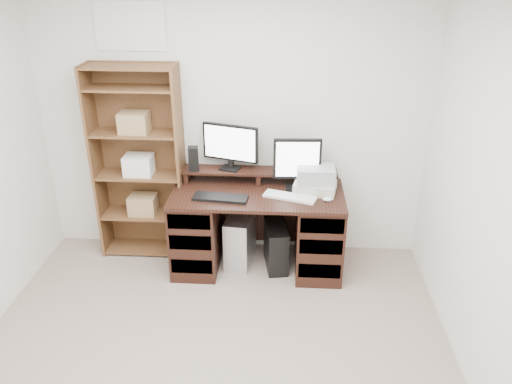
# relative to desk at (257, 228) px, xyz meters

# --- Properties ---
(room) EXTENTS (3.54, 4.04, 2.54)m
(room) POSITION_rel_desk_xyz_m (-0.26, -1.64, 0.86)
(room) COLOR gray
(room) RESTS_ON ground
(desk) EXTENTS (1.50, 0.70, 0.75)m
(desk) POSITION_rel_desk_xyz_m (0.00, 0.00, 0.00)
(desk) COLOR black
(desk) RESTS_ON ground
(riser_shelf) EXTENTS (1.40, 0.22, 0.12)m
(riser_shelf) POSITION_rel_desk_xyz_m (0.00, 0.21, 0.45)
(riser_shelf) COLOR black
(riser_shelf) RESTS_ON desk
(monitor_wide) EXTENTS (0.50, 0.20, 0.41)m
(monitor_wide) POSITION_rel_desk_xyz_m (-0.26, 0.23, 0.71)
(monitor_wide) COLOR black
(monitor_wide) RESTS_ON riser_shelf
(monitor_small) EXTENTS (0.41, 0.16, 0.45)m
(monitor_small) POSITION_rel_desk_xyz_m (0.34, 0.11, 0.61)
(monitor_small) COLOR black
(monitor_small) RESTS_ON desk
(speaker) EXTENTS (0.10, 0.10, 0.22)m
(speaker) POSITION_rel_desk_xyz_m (-0.58, 0.17, 0.59)
(speaker) COLOR black
(speaker) RESTS_ON riser_shelf
(keyboard_black) EXTENTS (0.48, 0.20, 0.03)m
(keyboard_black) POSITION_rel_desk_xyz_m (-0.31, -0.16, 0.37)
(keyboard_black) COLOR black
(keyboard_black) RESTS_ON desk
(keyboard_white) EXTENTS (0.47, 0.26, 0.02)m
(keyboard_white) POSITION_rel_desk_xyz_m (0.28, -0.10, 0.37)
(keyboard_white) COLOR white
(keyboard_white) RESTS_ON desk
(mouse) EXTENTS (0.08, 0.06, 0.03)m
(mouse) POSITION_rel_desk_xyz_m (0.60, -0.14, 0.38)
(mouse) COLOR white
(mouse) RESTS_ON desk
(printer) EXTENTS (0.40, 0.33, 0.09)m
(printer) POSITION_rel_desk_xyz_m (0.50, 0.05, 0.40)
(printer) COLOR #BCB6A4
(printer) RESTS_ON desk
(basket) EXTENTS (0.33, 0.24, 0.14)m
(basket) POSITION_rel_desk_xyz_m (0.50, 0.05, 0.52)
(basket) COLOR #A1A7AB
(basket) RESTS_ON printer
(tower_silver) EXTENTS (0.27, 0.50, 0.48)m
(tower_silver) POSITION_rel_desk_xyz_m (-0.17, 0.07, -0.15)
(tower_silver) COLOR silver
(tower_silver) RESTS_ON ground
(tower_black) EXTENTS (0.24, 0.44, 0.42)m
(tower_black) POSITION_rel_desk_xyz_m (0.17, -0.00, -0.18)
(tower_black) COLOR black
(tower_black) RESTS_ON ground
(bookshelf) EXTENTS (0.80, 0.30, 1.80)m
(bookshelf) POSITION_rel_desk_xyz_m (-1.09, 0.21, 0.53)
(bookshelf) COLOR brown
(bookshelf) RESTS_ON ground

